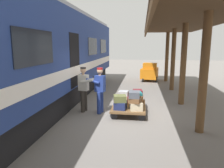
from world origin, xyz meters
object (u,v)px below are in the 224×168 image
Objects in this scene: train_car at (37,57)px; suitcase_teal_softside at (137,95)px; suitcase_burgundy_valise at (123,98)px; luggage_cart at (129,106)px; suitcase_yellow_case at (136,101)px; suitcase_brown_leather at (135,100)px; suitcase_olive_duffel at (120,98)px; baggage_tug at (150,72)px; suitcase_orange_carryall at (137,99)px; suitcase_maroon_trunk at (138,93)px; suitcase_cream_canvas at (136,106)px; suitcase_slate_roller at (134,95)px; suitcase_tan_vintage at (122,102)px; suitcase_gray_aluminum at (124,93)px; porter_in_overalls at (100,89)px; porter_by_door at (84,88)px; suitcase_navy_fabric at (121,105)px.

train_car is 4.06m from suitcase_teal_softside.
suitcase_burgundy_valise is 1.26× the size of suitcase_teal_softside.
suitcase_teal_softside reaches higher than luggage_cart.
suitcase_yellow_case is 0.88× the size of suitcase_brown_leather.
luggage_cart is 4.32× the size of suitcase_olive_duffel.
suitcase_orange_carryall is at bearing 84.10° from baggage_tug.
suitcase_olive_duffel is at bearing 60.88° from suitcase_maroon_trunk.
suitcase_maroon_trunk is (-0.03, -1.05, 0.22)m from suitcase_cream_canvas.
baggage_tug is at bearing -95.56° from suitcase_slate_roller.
suitcase_maroon_trunk is at bearing -136.49° from suitcase_tan_vintage.
suitcase_gray_aluminum is 1.19m from suitcase_slate_roller.
suitcase_cream_canvas is 1.16m from suitcase_gray_aluminum.
suitcase_maroon_trunk is 1.00× the size of suitcase_slate_roller.
suitcase_brown_leather is (0.02, 1.04, 0.23)m from suitcase_orange_carryall.
luggage_cart is at bearing 179.00° from train_car.
suitcase_olive_duffel is at bearing -4.96° from suitcase_slate_roller.
suitcase_olive_duffel is (0.02, 1.03, 0.25)m from suitcase_burgundy_valise.
porter_in_overalls and porter_by_door have the same top height.
suitcase_burgundy_valise is 0.79m from suitcase_teal_softside.
suitcase_cream_canvas is at bearing 89.83° from suitcase_teal_softside.
suitcase_maroon_trunk is at bearing -91.75° from suitcase_cream_canvas.
suitcase_cream_canvas is 1.02× the size of suitcase_brown_leather.
suitcase_burgundy_valise is 1.61m from porter_by_door.
suitcase_orange_carryall is at bearing -173.37° from train_car.
suitcase_olive_duffel is at bearing 36.87° from suitcase_navy_fabric.
suitcase_olive_duffel is (0.04, 1.03, 0.05)m from suitcase_gray_aluminum.
suitcase_brown_leather reaches higher than suitcase_gray_aluminum.
train_car is 3.59m from suitcase_olive_duffel.
train_car reaches higher than suitcase_brown_leather.
porter_in_overalls is at bearing 74.70° from baggage_tug.
suitcase_maroon_trunk is 1.13m from suitcase_slate_roller.
suitcase_brown_leather is at bearing 165.07° from porter_by_door.
suitcase_navy_fabric reaches higher than suitcase_tan_vintage.
suitcase_tan_vintage is 0.55m from suitcase_gray_aluminum.
suitcase_slate_roller is at bearing 85.13° from suitcase_maroon_trunk.
porter_by_door is at bearing 19.94° from suitcase_burgundy_valise.
suitcase_orange_carryall is 0.74m from suitcase_tan_vintage.
suitcase_gray_aluminum is 0.73m from suitcase_teal_softside.
suitcase_yellow_case is 0.58m from suitcase_maroon_trunk.
porter_in_overalls is (1.36, 0.63, 0.49)m from suitcase_orange_carryall.
suitcase_gray_aluminum is (0.52, -0.50, 0.18)m from suitcase_yellow_case.
suitcase_navy_fabric is at bearing 62.02° from suitcase_orange_carryall.
suitcase_maroon_trunk is at bearing -176.51° from suitcase_burgundy_valise.
suitcase_tan_vintage is (0.00, -0.51, -0.01)m from suitcase_navy_fabric.
suitcase_cream_canvas is 0.31× the size of porter_by_door.
suitcase_brown_leather is (-0.51, 1.04, 0.23)m from suitcase_burgundy_valise.
suitcase_orange_carryall is 1.15m from suitcase_slate_roller.
suitcase_maroon_trunk is 1.08m from suitcase_brown_leather.
suitcase_brown_leather is at bearing 114.57° from luggage_cart.
baggage_tug reaches higher than suitcase_tan_vintage.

